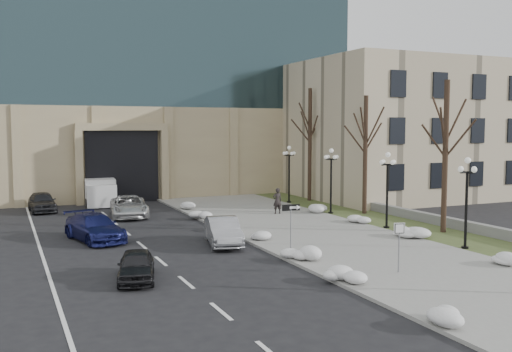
% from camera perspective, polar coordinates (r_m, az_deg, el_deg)
% --- Properties ---
extents(ground, '(160.00, 160.00, 0.00)m').
position_cam_1_polar(ground, '(21.48, 15.33, -12.24)').
color(ground, black).
rests_on(ground, ground).
extents(sidewalk, '(9.00, 40.00, 0.12)m').
position_cam_1_polar(sidewalk, '(34.68, 5.03, -5.43)').
color(sidewalk, gray).
rests_on(sidewalk, ground).
extents(curb, '(0.30, 40.00, 0.14)m').
position_cam_1_polar(curb, '(32.76, -1.90, -6.00)').
color(curb, gray).
rests_on(curb, ground).
extents(grass_strip, '(4.00, 40.00, 0.10)m').
position_cam_1_polar(grass_strip, '(38.23, 13.60, -4.59)').
color(grass_strip, '#3D4A25').
rests_on(grass_strip, ground).
extents(stone_wall, '(0.50, 30.00, 0.70)m').
position_cam_1_polar(stone_wall, '(40.96, 14.11, -3.55)').
color(stone_wall, slate).
rests_on(stone_wall, ground).
extents(office_tower, '(40.00, 24.70, 36.00)m').
position_cam_1_polar(office_tower, '(61.63, -13.76, 16.21)').
color(office_tower, tan).
rests_on(office_tower, ground).
extents(classical_building, '(22.00, 18.12, 12.00)m').
position_cam_1_polar(classical_building, '(56.13, 14.70, 4.47)').
color(classical_building, '#BEAF8F').
rests_on(classical_building, ground).
extents(car_a, '(2.28, 3.87, 1.23)m').
position_cam_1_polar(car_a, '(24.12, -11.88, -8.75)').
color(car_a, black).
rests_on(car_a, ground).
extents(car_b, '(2.47, 4.71, 1.48)m').
position_cam_1_polar(car_b, '(30.55, -3.31, -5.53)').
color(car_b, '#94969B').
rests_on(car_b, ground).
extents(car_c, '(3.22, 5.44, 1.48)m').
position_cam_1_polar(car_c, '(32.84, -15.84, -4.98)').
color(car_c, navy).
rests_on(car_c, ground).
extents(car_d, '(3.16, 5.60, 1.48)m').
position_cam_1_polar(car_d, '(40.95, -12.59, -2.98)').
color(car_d, silver).
rests_on(car_d, ground).
extents(car_e, '(1.98, 4.47, 1.50)m').
position_cam_1_polar(car_e, '(45.19, -20.59, -2.43)').
color(car_e, '#2B2C30').
rests_on(car_e, ground).
extents(pedestrian, '(0.69, 0.47, 1.83)m').
position_cam_1_polar(pedestrian, '(40.63, 2.14, -2.50)').
color(pedestrian, black).
rests_on(pedestrian, sidewalk).
extents(box_truck, '(2.93, 6.89, 2.13)m').
position_cam_1_polar(box_truck, '(48.41, -15.38, -1.48)').
color(box_truck, silver).
rests_on(box_truck, ground).
extents(one_way_sign, '(0.95, 0.27, 2.55)m').
position_cam_1_polar(one_way_sign, '(27.71, 3.82, -3.75)').
color(one_way_sign, slate).
rests_on(one_way_sign, ground).
extents(keep_sign, '(0.47, 0.17, 2.24)m').
position_cam_1_polar(keep_sign, '(24.97, 14.13, -5.91)').
color(keep_sign, slate).
rests_on(keep_sign, ground).
extents(snow_clump_a, '(1.10, 1.60, 0.36)m').
position_cam_1_polar(snow_clump_a, '(19.43, 19.02, -13.26)').
color(snow_clump_a, silver).
rests_on(snow_clump_a, sidewalk).
extents(snow_clump_b, '(1.10, 1.60, 0.36)m').
position_cam_1_polar(snow_clump_b, '(23.26, 9.01, -10.02)').
color(snow_clump_b, silver).
rests_on(snow_clump_b, sidewalk).
extents(snow_clump_c, '(1.10, 1.60, 0.36)m').
position_cam_1_polar(snow_clump_c, '(26.91, 4.46, -7.93)').
color(snow_clump_c, silver).
rests_on(snow_clump_c, sidewalk).
extents(snow_clump_d, '(1.10, 1.60, 0.36)m').
position_cam_1_polar(snow_clump_d, '(31.01, 0.54, -6.19)').
color(snow_clump_d, silver).
rests_on(snow_clump_d, sidewalk).
extents(snow_clump_e, '(1.10, 1.60, 0.36)m').
position_cam_1_polar(snow_clump_e, '(34.56, -2.90, -5.05)').
color(snow_clump_e, silver).
rests_on(snow_clump_e, sidewalk).
extents(snow_clump_f, '(1.10, 1.60, 0.36)m').
position_cam_1_polar(snow_clump_f, '(38.79, -5.31, -3.97)').
color(snow_clump_f, silver).
rests_on(snow_clump_f, sidewalk).
extents(snow_clump_g, '(1.10, 1.60, 0.36)m').
position_cam_1_polar(snow_clump_g, '(43.38, -6.71, -3.04)').
color(snow_clump_g, silver).
rests_on(snow_clump_g, sidewalk).
extents(snow_clump_h, '(1.10, 1.60, 0.36)m').
position_cam_1_polar(snow_clump_h, '(28.29, 24.26, -7.71)').
color(snow_clump_h, silver).
rests_on(snow_clump_h, sidewalk).
extents(snow_clump_i, '(1.10, 1.60, 0.36)m').
position_cam_1_polar(snow_clump_i, '(33.24, 14.99, -5.61)').
color(snow_clump_i, silver).
rests_on(snow_clump_i, sidewalk).
extents(snow_clump_j, '(1.10, 1.60, 0.36)m').
position_cam_1_polar(snow_clump_j, '(37.35, 10.25, -4.37)').
color(snow_clump_j, silver).
rests_on(snow_clump_j, sidewalk).
extents(snow_clump_k, '(1.10, 1.60, 0.36)m').
position_cam_1_polar(snow_clump_k, '(41.57, 6.11, -3.38)').
color(snow_clump_k, silver).
rests_on(snow_clump_k, sidewalk).
extents(lamppost_a, '(1.18, 1.18, 4.76)m').
position_cam_1_polar(lamppost_a, '(30.74, 20.33, -1.37)').
color(lamppost_a, black).
rests_on(lamppost_a, ground).
extents(lamppost_b, '(1.18, 1.18, 4.76)m').
position_cam_1_polar(lamppost_b, '(35.64, 13.01, -0.36)').
color(lamppost_b, black).
rests_on(lamppost_b, ground).
extents(lamppost_c, '(1.18, 1.18, 4.76)m').
position_cam_1_polar(lamppost_c, '(40.99, 7.52, 0.39)').
color(lamppost_c, black).
rests_on(lamppost_c, ground).
extents(lamppost_d, '(1.18, 1.18, 4.76)m').
position_cam_1_polar(lamppost_d, '(46.64, 3.33, 0.97)').
color(lamppost_d, black).
rests_on(lamppost_d, ground).
extents(tree_near, '(3.20, 3.20, 9.00)m').
position_cam_1_polar(tree_near, '(34.99, 18.45, 3.93)').
color(tree_near, black).
rests_on(tree_near, ground).
extents(tree_mid, '(3.20, 3.20, 8.50)m').
position_cam_1_polar(tree_mid, '(41.25, 10.90, 3.75)').
color(tree_mid, black).
rests_on(tree_mid, ground).
extents(tree_far, '(3.20, 3.20, 9.50)m').
position_cam_1_polar(tree_far, '(48.02, 5.41, 4.74)').
color(tree_far, black).
rests_on(tree_far, ground).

